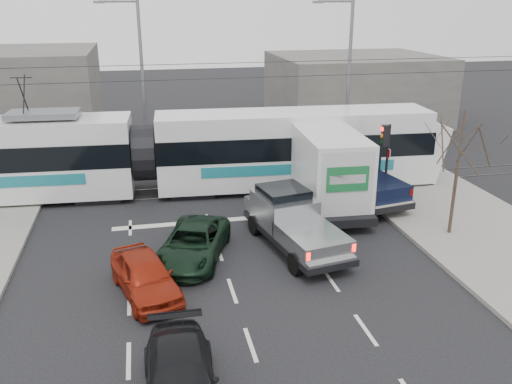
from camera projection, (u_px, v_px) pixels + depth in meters
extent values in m
plane|color=black|center=(282.00, 285.00, 18.08)|extent=(120.00, 120.00, 0.00)
cube|color=#33302D|center=(232.00, 188.00, 27.28)|extent=(60.00, 1.60, 0.03)
cube|color=slate|center=(354.00, 88.00, 41.69)|extent=(12.00, 10.00, 5.00)
cylinder|color=#47382B|center=(453.00, 200.00, 21.36)|extent=(0.14, 0.14, 2.75)
cylinder|color=#47382B|center=(461.00, 139.00, 20.52)|extent=(0.07, 0.07, 2.25)
cylinder|color=black|center=(387.00, 163.00, 24.70)|extent=(0.12, 0.12, 3.60)
cube|color=black|center=(385.00, 136.00, 24.22)|extent=(0.28, 0.28, 0.95)
cylinder|color=#FF0C07|center=(382.00, 129.00, 24.09)|extent=(0.06, 0.20, 0.20)
cylinder|color=orange|center=(382.00, 136.00, 24.19)|extent=(0.06, 0.20, 0.20)
cylinder|color=#05330C|center=(381.00, 142.00, 24.30)|extent=(0.06, 0.20, 0.20)
cube|color=white|center=(389.00, 153.00, 24.39)|extent=(0.02, 0.30, 0.40)
cylinder|color=slate|center=(348.00, 83.00, 30.92)|extent=(0.20, 0.20, 9.00)
cylinder|color=slate|center=(336.00, 1.00, 29.24)|extent=(2.00, 0.14, 0.14)
cube|color=slate|center=(318.00, 2.00, 29.06)|extent=(0.55, 0.25, 0.14)
cylinder|color=slate|center=(143.00, 84.00, 30.50)|extent=(0.20, 0.20, 9.00)
cylinder|color=slate|center=(118.00, 1.00, 28.82)|extent=(2.00, 0.14, 0.14)
cube|color=slate|center=(99.00, 2.00, 28.64)|extent=(0.55, 0.25, 0.14)
cylinder|color=black|center=(230.00, 78.00, 25.43)|extent=(60.00, 0.03, 0.03)
cylinder|color=black|center=(230.00, 63.00, 25.19)|extent=(60.00, 0.03, 0.03)
cube|color=white|center=(293.00, 166.00, 27.23)|extent=(13.58, 3.61, 1.63)
cube|color=black|center=(294.00, 142.00, 26.80)|extent=(13.65, 3.64, 1.11)
cube|color=white|center=(294.00, 122.00, 26.46)|extent=(13.57, 3.50, 1.04)
cube|color=#19727F|center=(300.00, 169.00, 25.80)|extent=(9.39, 0.58, 0.52)
cylinder|color=black|center=(144.00, 152.00, 25.84)|extent=(1.20, 2.76, 2.70)
cube|color=slate|center=(43.00, 114.00, 24.55)|extent=(3.22, 1.87, 0.26)
cube|color=black|center=(101.00, 192.00, 26.18)|extent=(2.23, 2.51, 0.38)
cube|color=black|center=(192.00, 188.00, 26.80)|extent=(2.23, 2.51, 0.38)
cube|color=black|center=(362.00, 180.00, 28.04)|extent=(2.23, 2.51, 0.38)
cube|color=black|center=(295.00, 235.00, 20.57)|extent=(3.00, 6.02, 0.25)
cube|color=#A8AAAC|center=(284.00, 209.00, 21.23)|extent=(2.36, 2.73, 1.14)
cube|color=black|center=(283.00, 194.00, 21.12)|extent=(1.98, 2.01, 0.55)
cube|color=#A8AAAC|center=(270.00, 203.00, 22.51)|extent=(2.04, 1.36, 0.55)
cube|color=#A8AAAC|center=(312.00, 239.00, 19.33)|extent=(2.39, 2.90, 0.65)
cube|color=silver|center=(332.00, 263.00, 18.12)|extent=(1.83, 0.51, 0.18)
cube|color=#FF0C07|center=(308.00, 256.00, 17.78)|extent=(0.15, 0.10, 0.28)
cube|color=#FF0C07|center=(354.00, 248.00, 18.41)|extent=(0.15, 0.10, 0.28)
cylinder|color=black|center=(255.00, 225.00, 21.89)|extent=(0.42, 0.83, 0.79)
cylinder|color=black|center=(295.00, 218.00, 22.55)|extent=(0.42, 0.83, 0.79)
cylinder|color=black|center=(296.00, 264.00, 18.68)|extent=(0.42, 0.83, 0.79)
cylinder|color=black|center=(341.00, 255.00, 19.35)|extent=(0.42, 0.83, 0.79)
cube|color=black|center=(324.00, 194.00, 24.86)|extent=(2.84, 7.32, 0.36)
cube|color=white|center=(310.00, 159.00, 27.11)|extent=(2.43, 1.85, 1.64)
cube|color=black|center=(309.00, 147.00, 27.04)|extent=(2.08, 1.26, 0.62)
cube|color=silver|center=(330.00, 167.00, 23.68)|extent=(2.72, 5.02, 3.03)
cube|color=silver|center=(347.00, 185.00, 21.43)|extent=(2.17, 0.17, 2.67)
cube|color=#166330|center=(348.00, 179.00, 21.30)|extent=(1.73, 0.11, 1.03)
cube|color=black|center=(347.00, 225.00, 21.75)|extent=(2.23, 0.37, 0.18)
cylinder|color=black|center=(290.00, 182.00, 26.88)|extent=(0.36, 0.94, 0.92)
cylinder|color=black|center=(332.00, 179.00, 27.20)|extent=(0.36, 0.94, 0.92)
cylinder|color=black|center=(312.00, 213.00, 22.85)|extent=(0.36, 1.04, 1.03)
cylinder|color=black|center=(361.00, 210.00, 23.17)|extent=(0.36, 1.04, 1.03)
cube|color=black|center=(358.00, 188.00, 25.39)|extent=(3.09, 6.02, 0.29)
cube|color=black|center=(348.00, 166.00, 26.02)|extent=(2.47, 2.74, 1.32)
cube|color=black|center=(347.00, 152.00, 25.89)|extent=(2.08, 2.01, 0.63)
cube|color=black|center=(333.00, 164.00, 27.31)|extent=(2.17, 1.37, 0.63)
cube|color=black|center=(374.00, 187.00, 24.13)|extent=(2.50, 2.91, 0.75)
cube|color=silver|center=(394.00, 205.00, 22.94)|extent=(1.96, 0.55, 0.21)
cube|color=#590505|center=(374.00, 198.00, 22.56)|extent=(0.17, 0.12, 0.32)
cube|color=#590505|center=(411.00, 192.00, 23.23)|extent=(0.17, 0.12, 0.32)
cylinder|color=black|center=(321.00, 183.00, 26.70)|extent=(0.48, 0.96, 0.92)
cylinder|color=black|center=(355.00, 178.00, 27.40)|extent=(0.48, 0.96, 0.92)
cylinder|color=black|center=(361.00, 208.00, 23.50)|extent=(0.48, 0.96, 0.92)
cylinder|color=black|center=(399.00, 202.00, 24.19)|extent=(0.48, 0.96, 0.92)
imported|color=black|center=(193.00, 243.00, 19.71)|extent=(3.50, 4.97, 1.26)
imported|color=maroon|center=(145.00, 275.00, 17.34)|extent=(2.57, 4.20, 1.33)
imported|color=black|center=(181.00, 380.00, 12.69)|extent=(1.77, 4.24, 1.22)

